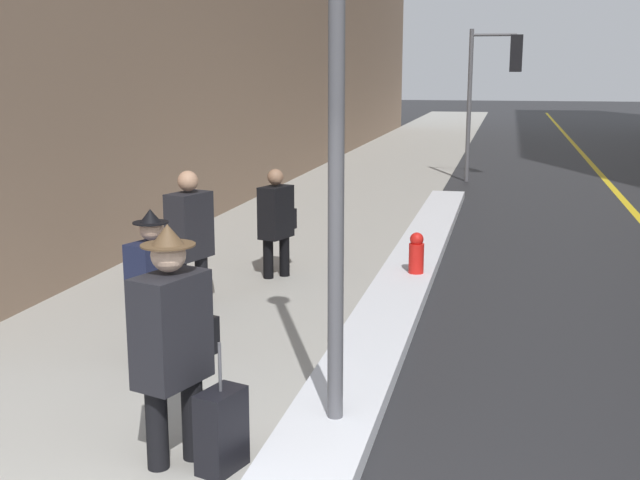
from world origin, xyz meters
name	(u,v)px	position (x,y,z in m)	size (l,w,h in m)	color
sidewalk_slab	(359,189)	(-2.00, 15.00, 0.01)	(4.00, 80.00, 0.01)	#9E9B93
road_centre_stripe	(621,197)	(4.00, 15.00, 0.00)	(0.16, 80.00, 0.00)	gold
snow_bank_curb	(406,278)	(0.21, 6.38, 0.08)	(0.71, 15.37, 0.15)	silver
lamp_post	(337,67)	(0.25, 1.72, 2.79)	(0.28, 0.28, 4.63)	#515156
traffic_light_near	(498,72)	(1.13, 16.99, 2.76)	(1.31, 0.32, 3.82)	#515156
pedestrian_in_fedora	(173,337)	(-0.75, 1.01, 0.95)	(0.46, 0.78, 1.75)	black
pedestrian_nearside	(153,283)	(-1.70, 2.74, 0.84)	(0.40, 0.53, 1.54)	black
pedestrian_in_glasses	(190,233)	(-2.12, 4.67, 0.91)	(0.46, 0.60, 1.65)	black
pedestrian_with_shoulder_bag	(277,218)	(-1.54, 6.31, 0.83)	(0.42, 0.72, 1.50)	black
rolling_suitcase	(222,431)	(-0.40, 0.98, 0.30)	(0.32, 0.41, 0.95)	black
fire_hydrant	(416,259)	(0.35, 6.39, 0.35)	(0.20, 0.20, 0.70)	red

